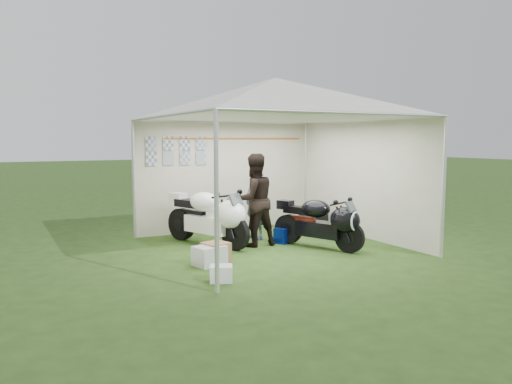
% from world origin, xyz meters
% --- Properties ---
extents(ground, '(80.00, 80.00, 0.00)m').
position_xyz_m(ground, '(0.00, 0.00, 0.00)').
color(ground, '#264017').
rests_on(ground, ground).
extents(canopy_tent, '(5.66, 5.66, 3.00)m').
position_xyz_m(canopy_tent, '(-0.00, 0.03, 2.58)').
color(canopy_tent, silver).
rests_on(canopy_tent, ground).
extents(motorcycle_white, '(0.98, 1.94, 1.00)m').
position_xyz_m(motorcycle_white, '(-0.96, 0.64, 0.56)').
color(motorcycle_white, black).
rests_on(motorcycle_white, ground).
extents(motorcycle_black, '(0.93, 1.70, 0.89)m').
position_xyz_m(motorcycle_black, '(0.68, -0.53, 0.50)').
color(motorcycle_black, black).
rests_on(motorcycle_black, ground).
extents(paddock_stand, '(0.45, 0.37, 0.29)m').
position_xyz_m(paddock_stand, '(0.35, 0.23, 0.14)').
color(paddock_stand, '#0E34D2').
rests_on(paddock_stand, ground).
extents(person_dark_jacket, '(0.82, 0.64, 1.68)m').
position_xyz_m(person_dark_jacket, '(-0.27, 0.27, 0.84)').
color(person_dark_jacket, black).
rests_on(person_dark_jacket, ground).
extents(person_blue_jacket, '(0.42, 0.60, 1.60)m').
position_xyz_m(person_blue_jacket, '(0.06, 0.81, 0.80)').
color(person_blue_jacket, '#4F5973').
rests_on(person_blue_jacket, ground).
extents(equipment_box, '(0.55, 0.47, 0.50)m').
position_xyz_m(equipment_box, '(1.53, 0.98, 0.25)').
color(equipment_box, black).
rests_on(equipment_box, ground).
extents(crate_0, '(0.52, 0.45, 0.30)m').
position_xyz_m(crate_0, '(-1.55, -0.68, 0.15)').
color(crate_0, '#B8BCC2').
rests_on(crate_0, ground).
extents(crate_1, '(0.44, 0.44, 0.32)m').
position_xyz_m(crate_1, '(-1.40, -0.57, 0.16)').
color(crate_1, brown).
rests_on(crate_1, ground).
extents(crate_2, '(0.38, 0.36, 0.22)m').
position_xyz_m(crate_2, '(-1.75, -1.56, 0.11)').
color(crate_2, silver).
rests_on(crate_2, ground).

